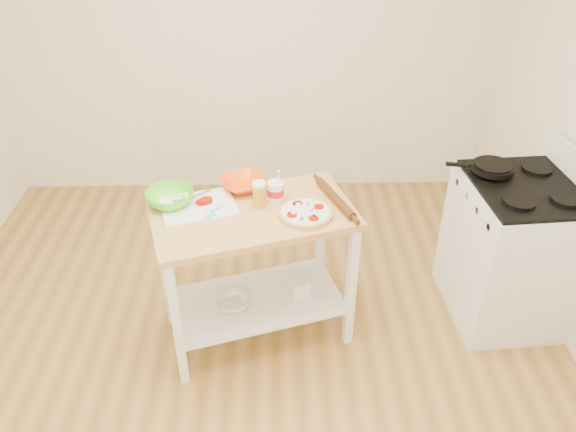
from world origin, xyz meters
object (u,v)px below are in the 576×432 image
at_px(cutting_board, 198,206).
at_px(orange_bowl, 243,184).
at_px(pizza, 305,213).
at_px(shelf_bin, 300,287).
at_px(spatula, 214,212).
at_px(prep_island, 254,249).
at_px(green_bowl, 170,198).
at_px(rolling_pin, 335,198).
at_px(gas_stove, 511,250).
at_px(shelf_glass_bowl, 233,303).
at_px(skillet, 491,167).
at_px(beer_pint, 259,194).
at_px(knife, 185,201).
at_px(yogurt_tub, 275,191).

distance_m(cutting_board, orange_bowl, 0.31).
bearing_deg(pizza, cutting_board, 170.46).
bearing_deg(shelf_bin, spatula, -172.61).
height_order(prep_island, shelf_bin, prep_island).
height_order(cutting_board, green_bowl, green_bowl).
bearing_deg(green_bowl, rolling_pin, 0.06).
xyz_separation_m(prep_island, orange_bowl, (-0.06, 0.25, 0.29)).
bearing_deg(orange_bowl, green_bowl, -158.11).
height_order(prep_island, spatula, spatula).
height_order(gas_stove, green_bowl, gas_stove).
xyz_separation_m(gas_stove, shelf_glass_bowl, (-1.72, -0.24, -0.18)).
relative_size(prep_island, skillet, 3.11).
xyz_separation_m(prep_island, spatula, (-0.21, -0.01, 0.27)).
relative_size(pizza, orange_bowl, 1.18).
relative_size(pizza, shelf_glass_bowl, 1.47).
relative_size(pizza, shelf_bin, 2.81).
xyz_separation_m(pizza, beer_pint, (-0.25, 0.10, 0.06)).
relative_size(prep_island, shelf_bin, 11.57).
height_order(knife, shelf_bin, knife).
xyz_separation_m(knife, green_bowl, (-0.08, -0.00, 0.02)).
bearing_deg(prep_island, yogurt_tub, 44.48).
xyz_separation_m(gas_stove, orange_bowl, (-1.64, 0.08, 0.46)).
relative_size(cutting_board, green_bowl, 1.77).
height_order(orange_bowl, shelf_glass_bowl, orange_bowl).
bearing_deg(orange_bowl, yogurt_tub, -35.29).
xyz_separation_m(knife, beer_pint, (0.42, -0.04, 0.06)).
bearing_deg(green_bowl, shelf_glass_bowl, -25.29).
bearing_deg(beer_pint, rolling_pin, 4.49).
xyz_separation_m(pizza, rolling_pin, (0.17, 0.13, 0.01)).
bearing_deg(gas_stove, orange_bowl, 173.08).
distance_m(knife, rolling_pin, 0.84).
bearing_deg(orange_bowl, beer_pint, -63.25).
bearing_deg(orange_bowl, shelf_bin, -32.30).
relative_size(skillet, green_bowl, 1.49).
bearing_deg(shelf_bin, pizza, -76.90).
bearing_deg(shelf_bin, skillet, 14.06).
xyz_separation_m(beer_pint, rolling_pin, (0.42, 0.03, -0.05)).
height_order(skillet, beer_pint, beer_pint).
relative_size(gas_stove, shelf_glass_bowl, 5.50).
bearing_deg(shelf_glass_bowl, cutting_board, 143.92).
xyz_separation_m(orange_bowl, shelf_bin, (0.33, -0.21, -0.62)).
distance_m(knife, orange_bowl, 0.36).
relative_size(rolling_pin, shelf_bin, 3.88).
relative_size(cutting_board, yogurt_tub, 2.31).
bearing_deg(beer_pint, knife, 174.90).
bearing_deg(shelf_bin, cutting_board, 178.50).
bearing_deg(skillet, gas_stove, -30.71).
relative_size(beer_pint, shelf_bin, 1.42).
xyz_separation_m(orange_bowl, rolling_pin, (0.52, -0.16, -0.01)).
height_order(knife, shelf_glass_bowl, knife).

